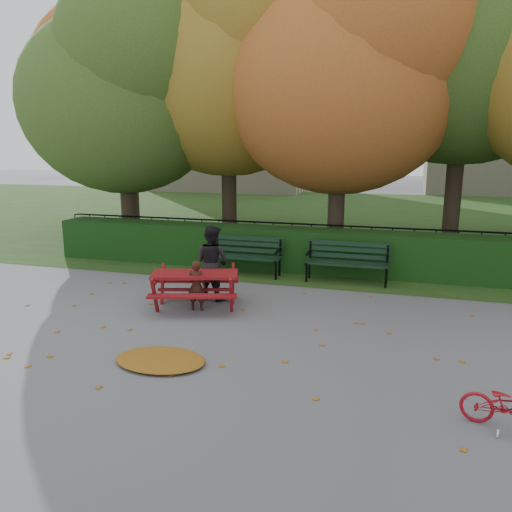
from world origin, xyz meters
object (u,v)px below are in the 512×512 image
(tree_a, at_px, (128,87))
(tree_f, at_px, (131,65))
(tree_d, at_px, (485,20))
(bench_right, at_px, (347,259))
(picnic_table, at_px, (195,281))
(tree_b, at_px, (237,55))
(child, at_px, (196,286))
(bench_left, at_px, (243,253))
(adult, at_px, (212,262))
(tree_c, at_px, (354,68))

(tree_a, height_order, tree_f, tree_f)
(tree_a, xyz_separation_m, tree_d, (9.07, 1.65, 1.46))
(tree_d, xyz_separation_m, bench_right, (-2.78, -3.53, -5.46))
(tree_a, bearing_deg, picnic_table, -49.80)
(tree_b, bearing_deg, child, -79.00)
(bench_right, bearing_deg, bench_left, 180.00)
(picnic_table, xyz_separation_m, adult, (0.09, 0.64, 0.21))
(tree_d, bearing_deg, tree_f, 169.67)
(bench_left, distance_m, child, 2.74)
(tree_b, distance_m, bench_left, 5.87)
(tree_a, bearing_deg, child, -50.04)
(bench_right, distance_m, adult, 3.12)
(bench_right, height_order, child, child)
(bench_right, relative_size, adult, 1.23)
(tree_a, relative_size, child, 7.98)
(tree_f, xyz_separation_m, adult, (5.83, -7.51, -4.96))
(tree_c, height_order, bench_right, tree_c)
(tree_f, distance_m, child, 11.38)
(tree_c, relative_size, tree_f, 0.87)
(tree_b, distance_m, tree_f, 5.32)
(tree_b, bearing_deg, bench_left, -69.42)
(tree_c, xyz_separation_m, bench_right, (0.27, -2.26, -4.30))
(tree_b, relative_size, bench_left, 4.88)
(tree_f, distance_m, adult, 10.72)
(tree_c, height_order, adult, tree_c)
(picnic_table, distance_m, child, 0.16)
(tree_f, relative_size, adult, 6.27)
(tree_f, bearing_deg, tree_a, -62.02)
(tree_b, xyz_separation_m, picnic_table, (1.05, -5.65, -4.88))
(tree_f, xyz_separation_m, bench_right, (8.23, -5.54, -5.17))
(tree_d, height_order, adult, tree_d)
(tree_b, relative_size, tree_f, 0.96)
(bench_left, distance_m, picnic_table, 2.61)
(bench_left, bearing_deg, bench_right, 0.00)
(tree_f, xyz_separation_m, bench_left, (5.83, -5.54, -5.17))
(tree_c, xyz_separation_m, adult, (-2.14, -4.23, -4.09))
(bench_right, bearing_deg, tree_d, 51.77)
(bench_left, bearing_deg, tree_a, 154.24)
(bench_left, relative_size, bench_right, 1.00)
(tree_c, bearing_deg, adult, -116.83)
(tree_a, xyz_separation_m, tree_c, (6.02, 0.38, 0.30))
(tree_b, bearing_deg, adult, -77.24)
(child, bearing_deg, tree_a, -59.95)
(tree_a, xyz_separation_m, tree_b, (2.74, 1.17, 0.88))
(tree_a, distance_m, tree_c, 6.04)
(tree_b, xyz_separation_m, tree_f, (-4.69, 2.49, 0.29))
(tree_d, distance_m, tree_f, 11.20)
(tree_a, height_order, adult, tree_a)
(tree_b, height_order, bench_left, tree_b)
(child, bearing_deg, bench_right, -141.35)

